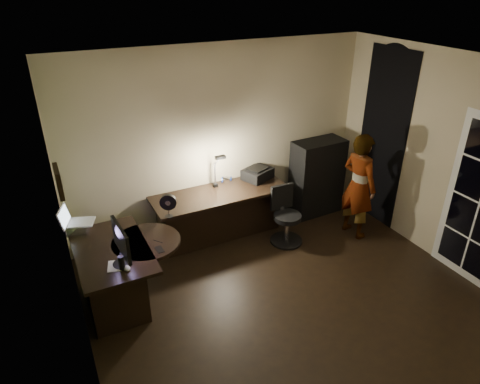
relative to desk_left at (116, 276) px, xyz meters
name	(u,v)px	position (x,y,z in m)	size (l,w,h in m)	color
floor	(290,300)	(1.83, -0.88, -0.37)	(4.50, 4.00, 0.01)	black
ceiling	(306,69)	(1.83, -0.88, 2.34)	(4.50, 4.00, 0.01)	silver
wall_back	(220,141)	(1.83, 1.12, 0.98)	(4.50, 0.01, 2.70)	#C3B590
wall_front	(458,327)	(1.83, -2.89, 0.98)	(4.50, 0.01, 2.70)	#C3B590
wall_left	(71,256)	(-0.42, -0.88, 0.98)	(0.01, 4.00, 2.70)	#C3B590
wall_right	(448,163)	(4.08, -0.88, 0.98)	(0.01, 4.00, 2.70)	#C3B590
green_wall_overlay	(73,256)	(-0.41, -0.88, 0.98)	(0.00, 4.00, 2.70)	#4B632B
arched_doorway	(382,139)	(4.07, 0.27, 0.93)	(0.01, 0.90, 2.60)	black
french_door	(480,203)	(4.07, -1.43, 0.68)	(0.02, 0.92, 2.10)	white
framed_picture	(59,182)	(-0.39, -0.43, 1.48)	(0.04, 0.30, 0.25)	black
desk_left	(116,276)	(0.00, 0.00, 0.00)	(0.79, 1.28, 0.74)	black
desk_right	(221,215)	(1.66, 0.75, 0.00)	(1.94, 0.68, 0.73)	black
cabinet	(317,177)	(3.32, 0.77, 0.24)	(0.81, 0.40, 1.21)	black
laptop_stand	(77,228)	(-0.28, 0.56, 0.42)	(0.25, 0.21, 0.11)	silver
laptop	(78,214)	(-0.24, 0.56, 0.59)	(0.34, 0.32, 0.23)	silver
monitor	(121,251)	(0.06, -0.32, 0.53)	(0.10, 0.51, 0.34)	black
mouse	(127,268)	(0.08, -0.44, 0.38)	(0.07, 0.10, 0.04)	silver
phone	(160,250)	(0.48, -0.24, 0.37)	(0.07, 0.14, 0.01)	black
pen	(158,241)	(0.51, -0.07, 0.37)	(0.01, 0.13, 0.01)	black
speaker	(122,263)	(0.03, -0.41, 0.45)	(0.06, 0.06, 0.16)	black
notepad	(115,266)	(-0.03, -0.33, 0.37)	(0.14, 0.20, 0.01)	silver
desk_fan	(168,206)	(0.81, 0.44, 0.51)	(0.21, 0.11, 0.32)	black
headphones	(226,179)	(1.89, 1.06, 0.39)	(0.18, 0.08, 0.08)	navy
printer	(258,174)	(2.34, 0.92, 0.44)	(0.42, 0.32, 0.18)	black
desk_lamp	(215,169)	(1.67, 0.95, 0.64)	(0.14, 0.27, 0.59)	black
office_chair	(287,217)	(2.45, 0.21, 0.05)	(0.47, 0.47, 0.83)	black
person	(359,186)	(3.47, -0.02, 0.41)	(0.56, 0.37, 1.56)	#D8A88C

